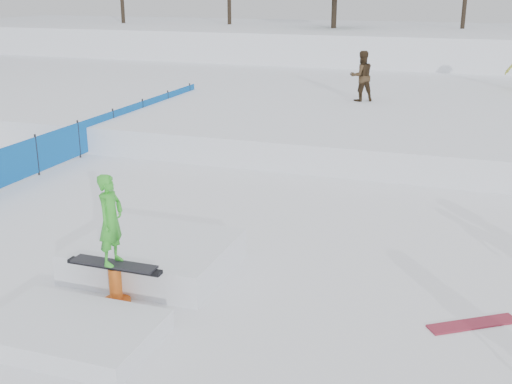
% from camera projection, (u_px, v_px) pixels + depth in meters
% --- Properties ---
extents(ground, '(120.00, 120.00, 0.00)m').
position_uv_depth(ground, '(188.00, 287.00, 10.64)').
color(ground, white).
extents(snow_berm, '(60.00, 14.00, 2.40)m').
position_uv_depth(snow_berm, '(406.00, 49.00, 37.23)').
color(snow_berm, white).
rests_on(snow_berm, ground).
extents(snow_midrise, '(50.00, 18.00, 0.80)m').
position_uv_depth(snow_midrise, '(362.00, 103.00, 24.89)').
color(snow_midrise, white).
rests_on(snow_midrise, ground).
extents(safety_fence, '(0.05, 16.00, 1.10)m').
position_uv_depth(safety_fence, '(79.00, 139.00, 18.43)').
color(safety_fence, '#0B53A7').
rests_on(safety_fence, ground).
extents(walker_olive, '(1.09, 1.03, 1.78)m').
position_uv_depth(walker_olive, '(362.00, 76.00, 22.76)').
color(walker_olive, '#362716').
rests_on(walker_olive, snow_midrise).
extents(loose_board_red, '(1.31, 1.02, 0.03)m').
position_uv_depth(loose_board_red, '(473.00, 324.00, 9.45)').
color(loose_board_red, maroon).
rests_on(loose_board_red, ground).
extents(jib_rail_feature, '(2.60, 4.40, 2.11)m').
position_uv_depth(jib_rail_feature, '(134.00, 271.00, 10.53)').
color(jib_rail_feature, white).
rests_on(jib_rail_feature, ground).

